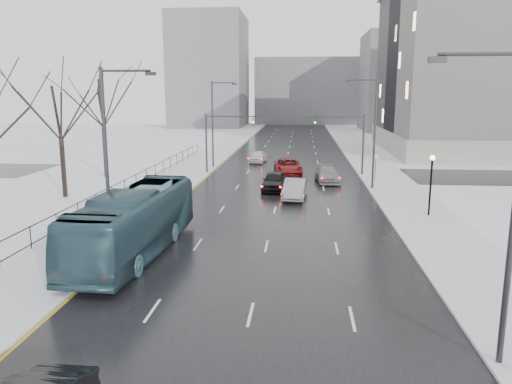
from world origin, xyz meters
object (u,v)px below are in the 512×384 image
(streetlight_r_mid, at_px, (372,128))
(mast_signal_left, at_px, (216,136))
(tree_park_d, at_px, (66,198))
(sedan_right_cross, at_px, (288,167))
(streetlight_l_far, at_px, (214,120))
(sedan_center_far, at_px, (258,157))
(sedan_right_near, at_px, (295,189))
(bus, at_px, (135,222))
(lamppost_r_mid, at_px, (431,176))
(mast_signal_right, at_px, (353,137))
(no_uturn_sign, at_px, (376,159))
(sedan_center_near, at_px, (274,181))
(streetlight_l_near, at_px, (110,152))
(sedan_right_far, at_px, (327,174))
(streetlight_r_near, at_px, (508,197))
(tree_park_e, at_px, (107,178))

(streetlight_r_mid, height_order, mast_signal_left, streetlight_r_mid)
(tree_park_d, xyz_separation_m, sedan_right_cross, (18.30, 13.73, 0.88))
(streetlight_l_far, relative_size, sedan_center_far, 2.30)
(sedan_center_far, bearing_deg, sedan_right_near, -71.09)
(streetlight_r_mid, relative_size, bus, 0.78)
(lamppost_r_mid, xyz_separation_m, mast_signal_right, (-3.67, 18.00, 1.16))
(mast_signal_left, relative_size, no_uturn_sign, 2.41)
(no_uturn_sign, height_order, sedan_right_cross, no_uturn_sign)
(no_uturn_sign, xyz_separation_m, sedan_right_near, (-7.78, -8.65, -1.44))
(no_uturn_sign, relative_size, sedan_center_near, 0.54)
(mast_signal_right, bearing_deg, streetlight_l_far, 165.52)
(streetlight_r_mid, relative_size, sedan_right_near, 2.01)
(streetlight_l_near, bearing_deg, no_uturn_sign, 54.11)
(sedan_right_far, bearing_deg, sedan_right_near, -116.19)
(no_uturn_sign, bearing_deg, streetlight_r_mid, -104.48)
(streetlight_l_far, bearing_deg, streetlight_r_near, -68.75)
(streetlight_r_mid, bearing_deg, streetlight_l_near, -129.24)
(tree_park_e, relative_size, streetlight_l_far, 1.35)
(streetlight_r_near, height_order, sedan_right_near, streetlight_r_near)
(mast_signal_left, height_order, sedan_right_cross, mast_signal_left)
(streetlight_l_near, distance_m, sedan_right_far, 27.09)
(streetlight_r_mid, distance_m, mast_signal_left, 17.50)
(sedan_right_cross, bearing_deg, streetlight_l_near, -112.86)
(streetlight_r_near, bearing_deg, no_uturn_sign, 88.26)
(tree_park_e, bearing_deg, sedan_center_far, 41.20)
(mast_signal_right, distance_m, mast_signal_left, 14.65)
(tree_park_e, relative_size, lamppost_r_mid, 3.15)
(streetlight_l_near, relative_size, lamppost_r_mid, 2.34)
(lamppost_r_mid, distance_m, sedan_right_cross, 20.71)
(streetlight_r_mid, distance_m, sedan_right_cross, 11.87)
(mast_signal_right, height_order, mast_signal_left, same)
(tree_park_d, relative_size, mast_signal_left, 1.92)
(sedan_right_cross, bearing_deg, streetlight_r_near, -84.02)
(no_uturn_sign, bearing_deg, streetlight_l_far, 155.27)
(tree_park_e, distance_m, no_uturn_sign, 27.50)
(streetlight_r_near, xyz_separation_m, streetlight_r_mid, (0.00, 30.00, 0.00))
(mast_signal_left, bearing_deg, streetlight_r_near, -67.82)
(tree_park_d, bearing_deg, sedan_center_far, 57.98)
(no_uturn_sign, bearing_deg, sedan_right_cross, 156.81)
(mast_signal_left, relative_size, sedan_right_near, 1.31)
(streetlight_r_mid, relative_size, mast_signal_left, 1.54)
(sedan_right_cross, xyz_separation_m, sedan_right_far, (4.00, -4.27, -0.07))
(streetlight_r_near, relative_size, mast_signal_right, 1.54)
(sedan_center_near, bearing_deg, tree_park_e, 166.62)
(streetlight_l_near, height_order, streetlight_l_far, same)
(tree_park_d, relative_size, no_uturn_sign, 4.63)
(mast_signal_right, relative_size, sedan_right_cross, 1.07)
(streetlight_l_near, distance_m, bus, 3.97)
(streetlight_l_far, distance_m, sedan_center_near, 15.95)
(streetlight_r_near, height_order, mast_signal_right, streetlight_r_near)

